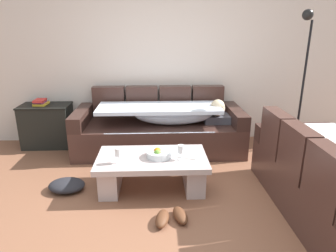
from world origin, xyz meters
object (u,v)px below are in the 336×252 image
Objects in this scene: couch_along_wall at (162,128)px; wine_glass_near_right at (181,150)px; side_cabinet at (47,126)px; floor_lamp at (302,74)px; book_stack_on_cabinet at (40,102)px; couch_near_window at (331,182)px; coffee_table at (152,168)px; fruit_bowl at (159,154)px; crumpled_garment at (67,185)px; pair_of_shoes at (171,217)px; wine_glass_near_left at (118,153)px; open_magazine at (185,154)px.

couch_along_wall reaches higher than wine_glass_near_right.
side_cabinet is (-1.89, 1.44, -0.17)m from wine_glass_near_right.
side_cabinet is (-1.72, 0.23, -0.01)m from couch_along_wall.
book_stack_on_cabinet is at bearing 175.69° from floor_lamp.
couch_near_window is 3.86m from book_stack_on_cabinet.
wine_glass_near_right is (-1.39, 0.47, 0.16)m from couch_near_window.
couch_near_window reaches higher than coffee_table.
fruit_bowl is 0.70× the size of crumpled_garment.
book_stack_on_cabinet is 0.70× the size of pair_of_shoes.
pair_of_shoes is (0.52, -0.48, -0.45)m from wine_glass_near_left.
floor_lamp reaches higher than wine_glass_near_left.
couch_near_window is 1.54m from pair_of_shoes.
coffee_table is 7.23× the size of wine_glass_near_right.
book_stack_on_cabinet reaches higher than open_magazine.
book_stack_on_cabinet is at bearing 132.51° from pair_of_shoes.
open_magazine is at bearing 65.49° from couch_near_window.
pair_of_shoes is at bearing -28.55° from crumpled_garment.
couch_near_window is at bearing -3.35° from open_magazine.
couch_near_window is at bearing -18.77° from fruit_bowl.
couch_near_window is 1.71m from fruit_bowl.
pair_of_shoes is (1.82, -1.98, -0.64)m from book_stack_on_cabinet.
floor_lamp is (2.09, 1.07, 0.88)m from coffee_table.
wine_glass_near_left is 0.23× the size of side_cabinet.
book_stack_on_cabinet is at bearing 60.11° from couch_near_window.
crumpled_garment is (-0.60, 0.13, -0.44)m from wine_glass_near_left.
floor_lamp is (0.39, 1.63, 0.78)m from couch_near_window.
fruit_bowl is 2.39m from floor_lamp.
wine_glass_near_right reaches higher than pair_of_shoes.
wine_glass_near_right is at bearing -36.60° from book_stack_on_cabinet.
couch_along_wall is at bearing 87.15° from fruit_bowl.
coffee_table is 0.20m from fruit_bowl.
wine_glass_near_right is 2.38m from side_cabinet.
crumpled_garment is at bearing 176.55° from wine_glass_near_right.
open_magazine is (0.71, 0.19, -0.11)m from wine_glass_near_left.
couch_near_window is 5.58× the size of pair_of_shoes.
fruit_bowl is 0.39× the size of side_cabinet.
wine_glass_near_right is (0.17, -1.22, 0.17)m from couch_along_wall.
couch_near_window reaches higher than wine_glass_near_left.
floor_lamp reaches higher than fruit_bowl.
floor_lamp is at bearing 19.72° from crumpled_garment.
open_magazine reaches higher than pair_of_shoes.
wine_glass_near_right reaches higher than crumpled_garment.
coffee_table is at bearing 170.82° from fruit_bowl.
couch_near_window is 4.79× the size of crumpled_garment.
floor_lamp is at bearing -4.33° from side_cabinet.
open_magazine is 1.17× the size of book_stack_on_cabinet.
coffee_table is 4.29× the size of open_magazine.
couch_near_window is 0.98× the size of floor_lamp.
fruit_bowl reaches higher than coffee_table.
open_magazine is 0.78m from pair_of_shoes.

